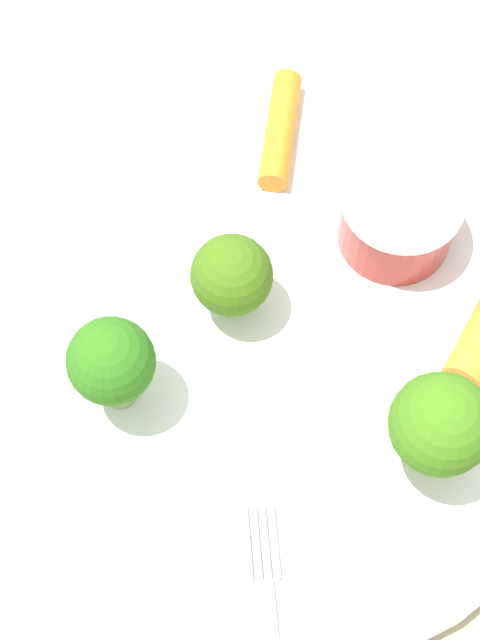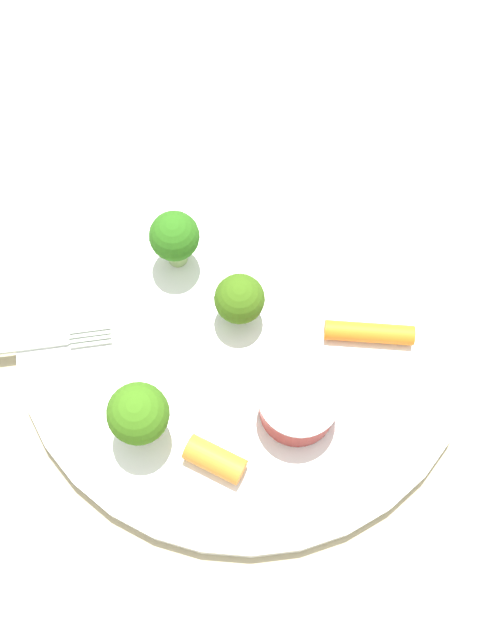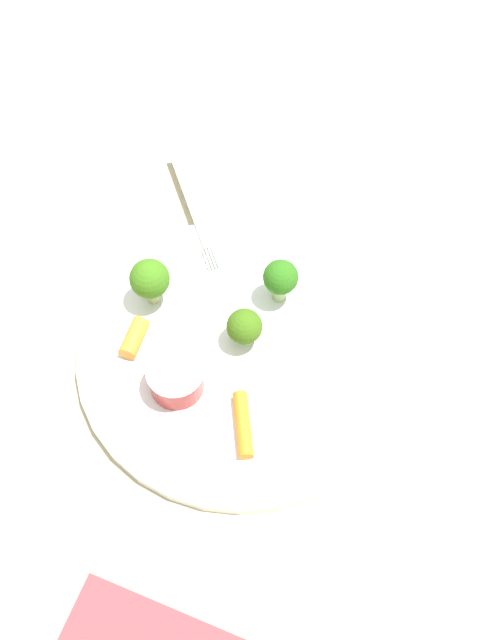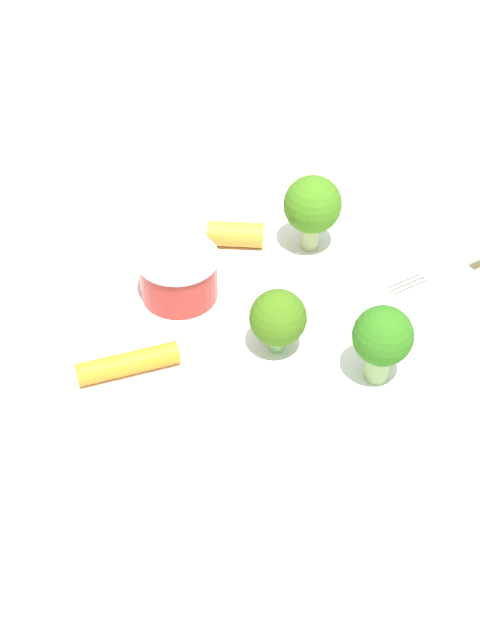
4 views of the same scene
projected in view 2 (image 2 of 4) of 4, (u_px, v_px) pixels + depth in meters
ground_plane at (246, 325)px, 0.54m from camera, size 2.40×2.40×0.00m
plate at (246, 321)px, 0.54m from camera, size 0.31×0.31×0.01m
sauce_cup at (298, 403)px, 0.49m from camera, size 0.05×0.05×0.03m
broccoli_floret_0 at (175, 238)px, 0.52m from camera, size 0.03×0.03×0.05m
broccoli_floret_1 at (238, 301)px, 0.51m from camera, size 0.03×0.03×0.04m
broccoli_floret_2 at (138, 414)px, 0.47m from camera, size 0.04×0.04×0.05m
carrot_stick_0 at (369, 333)px, 0.52m from camera, size 0.04×0.06×0.01m
carrot_stick_1 at (215, 459)px, 0.49m from camera, size 0.02×0.04×0.02m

